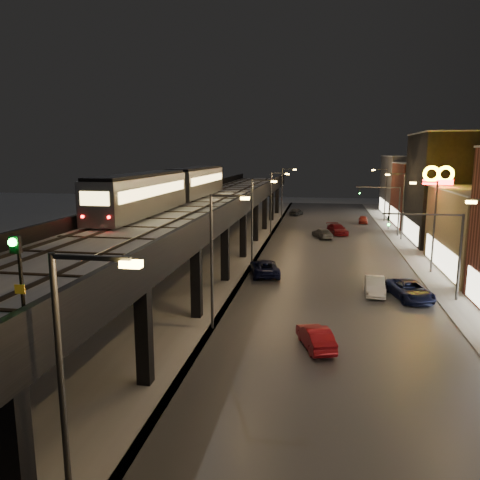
{
  "coord_description": "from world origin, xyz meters",
  "views": [
    {
      "loc": [
        6.22,
        -15.93,
        11.55
      ],
      "look_at": [
        0.15,
        18.88,
        5.0
      ],
      "focal_mm": 35.0,
      "sensor_mm": 36.0,
      "label": 1
    }
  ],
  "objects_px": {
    "car_onc_silver": "(375,287)",
    "subway_train": "(174,186)",
    "car_far_white": "(296,212)",
    "car_onc_red": "(363,220)",
    "car_mid_dark": "(322,234)",
    "car_onc_white": "(337,230)",
    "car_near_white": "(316,338)",
    "car_onc_dark": "(410,291)",
    "rail_signal": "(18,263)",
    "car_mid_silver": "(265,268)"
  },
  "relations": [
    {
      "from": "car_mid_silver",
      "to": "car_onc_dark",
      "type": "height_order",
      "value": "car_mid_silver"
    },
    {
      "from": "car_onc_silver",
      "to": "car_onc_white",
      "type": "height_order",
      "value": "car_onc_white"
    },
    {
      "from": "rail_signal",
      "to": "car_onc_silver",
      "type": "bearing_deg",
      "value": 64.6
    },
    {
      "from": "rail_signal",
      "to": "car_onc_red",
      "type": "height_order",
      "value": "rail_signal"
    },
    {
      "from": "rail_signal",
      "to": "car_mid_silver",
      "type": "bearing_deg",
      "value": 84.32
    },
    {
      "from": "car_mid_dark",
      "to": "car_onc_silver",
      "type": "distance_m",
      "value": 26.24
    },
    {
      "from": "car_far_white",
      "to": "car_onc_red",
      "type": "xyz_separation_m",
      "value": [
        11.6,
        -8.63,
        -0.04
      ]
    },
    {
      "from": "car_mid_dark",
      "to": "car_onc_red",
      "type": "distance_m",
      "value": 16.64
    },
    {
      "from": "car_onc_silver",
      "to": "car_onc_dark",
      "type": "xyz_separation_m",
      "value": [
        2.63,
        -0.87,
        0.02
      ]
    },
    {
      "from": "car_near_white",
      "to": "car_onc_silver",
      "type": "height_order",
      "value": "car_onc_silver"
    },
    {
      "from": "rail_signal",
      "to": "car_onc_silver",
      "type": "relative_size",
      "value": 0.62
    },
    {
      "from": "car_onc_dark",
      "to": "car_onc_white",
      "type": "relative_size",
      "value": 1.07
    },
    {
      "from": "subway_train",
      "to": "car_mid_dark",
      "type": "relative_size",
      "value": 7.49
    },
    {
      "from": "car_onc_silver",
      "to": "car_far_white",
      "type": "bearing_deg",
      "value": 103.23
    },
    {
      "from": "car_far_white",
      "to": "car_onc_silver",
      "type": "xyz_separation_m",
      "value": [
        9.18,
        -49.73,
        0.05
      ]
    },
    {
      "from": "car_mid_silver",
      "to": "car_onc_white",
      "type": "relative_size",
      "value": 1.09
    },
    {
      "from": "subway_train",
      "to": "car_mid_dark",
      "type": "bearing_deg",
      "value": 51.47
    },
    {
      "from": "car_near_white",
      "to": "car_far_white",
      "type": "distance_m",
      "value": 61.72
    },
    {
      "from": "car_near_white",
      "to": "car_onc_white",
      "type": "xyz_separation_m",
      "value": [
        2.5,
        41.18,
        0.05
      ]
    },
    {
      "from": "rail_signal",
      "to": "car_onc_white",
      "type": "height_order",
      "value": "rail_signal"
    },
    {
      "from": "car_onc_white",
      "to": "rail_signal",
      "type": "bearing_deg",
      "value": -118.58
    },
    {
      "from": "car_mid_silver",
      "to": "car_onc_dark",
      "type": "xyz_separation_m",
      "value": [
        12.38,
        -5.5,
        -0.01
      ]
    },
    {
      "from": "subway_train",
      "to": "car_far_white",
      "type": "height_order",
      "value": "subway_train"
    },
    {
      "from": "subway_train",
      "to": "car_onc_red",
      "type": "relative_size",
      "value": 9.31
    },
    {
      "from": "car_mid_silver",
      "to": "car_onc_silver",
      "type": "bearing_deg",
      "value": 141.41
    },
    {
      "from": "rail_signal",
      "to": "car_onc_dark",
      "type": "height_order",
      "value": "rail_signal"
    },
    {
      "from": "car_near_white",
      "to": "car_far_white",
      "type": "xyz_separation_m",
      "value": [
        -4.51,
        61.56,
        -0.0
      ]
    },
    {
      "from": "car_onc_silver",
      "to": "car_onc_white",
      "type": "relative_size",
      "value": 0.87
    },
    {
      "from": "rail_signal",
      "to": "car_onc_white",
      "type": "distance_m",
      "value": 58.08
    },
    {
      "from": "car_mid_dark",
      "to": "car_onc_white",
      "type": "xyz_separation_m",
      "value": [
        2.12,
        3.47,
        0.06
      ]
    },
    {
      "from": "car_onc_red",
      "to": "car_onc_silver",
      "type": "bearing_deg",
      "value": -88.92
    },
    {
      "from": "rail_signal",
      "to": "car_near_white",
      "type": "distance_m",
      "value": 19.13
    },
    {
      "from": "rail_signal",
      "to": "car_far_white",
      "type": "height_order",
      "value": "rail_signal"
    },
    {
      "from": "car_mid_silver",
      "to": "car_onc_red",
      "type": "bearing_deg",
      "value": -121.67
    },
    {
      "from": "car_onc_white",
      "to": "car_mid_silver",
      "type": "bearing_deg",
      "value": -124.86
    },
    {
      "from": "car_far_white",
      "to": "car_onc_dark",
      "type": "relative_size",
      "value": 0.74
    },
    {
      "from": "car_mid_dark",
      "to": "car_far_white",
      "type": "bearing_deg",
      "value": -97.63
    },
    {
      "from": "rail_signal",
      "to": "car_mid_dark",
      "type": "bearing_deg",
      "value": 80.78
    },
    {
      "from": "rail_signal",
      "to": "car_mid_silver",
      "type": "relative_size",
      "value": 0.5
    },
    {
      "from": "car_mid_silver",
      "to": "car_mid_dark",
      "type": "distance_m",
      "value": 21.95
    },
    {
      "from": "car_mid_silver",
      "to": "car_onc_silver",
      "type": "relative_size",
      "value": 1.25
    },
    {
      "from": "car_near_white",
      "to": "car_onc_red",
      "type": "bearing_deg",
      "value": -115.23
    },
    {
      "from": "car_mid_silver",
      "to": "car_onc_white",
      "type": "distance_m",
      "value": 25.86
    },
    {
      "from": "rail_signal",
      "to": "car_onc_dark",
      "type": "bearing_deg",
      "value": 59.44
    },
    {
      "from": "car_near_white",
      "to": "car_onc_dark",
      "type": "height_order",
      "value": "car_onc_dark"
    },
    {
      "from": "car_near_white",
      "to": "car_mid_dark",
      "type": "bearing_deg",
      "value": -108.17
    },
    {
      "from": "car_onc_silver",
      "to": "subway_train",
      "type": "bearing_deg",
      "value": 162.79
    },
    {
      "from": "car_onc_red",
      "to": "car_mid_dark",
      "type": "bearing_deg",
      "value": -109.36
    },
    {
      "from": "car_mid_dark",
      "to": "car_onc_silver",
      "type": "xyz_separation_m",
      "value": [
        4.3,
        -25.88,
        0.05
      ]
    },
    {
      "from": "rail_signal",
      "to": "car_onc_silver",
      "type": "distance_m",
      "value": 31.1
    }
  ]
}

